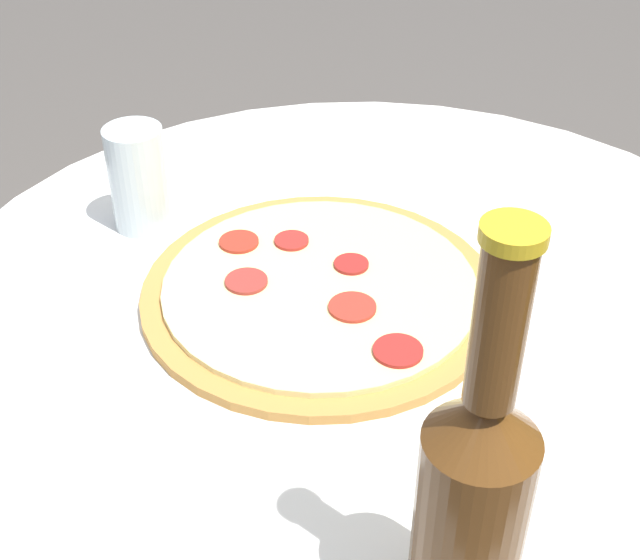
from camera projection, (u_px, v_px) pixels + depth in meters
name	position (u px, v px, depth m)	size (l,w,h in m)	color
table	(368.00, 455.00, 0.97)	(0.87, 0.87, 0.73)	silver
pizza	(320.00, 291.00, 0.84)	(0.34, 0.34, 0.02)	#B77F3D
beer_bottle	(473.00, 501.00, 0.51)	(0.07, 0.07, 0.30)	#563314
drinking_glass	(138.00, 178.00, 0.91)	(0.06, 0.06, 0.11)	silver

